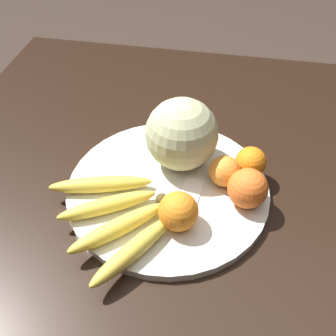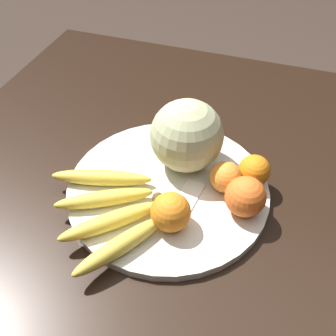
% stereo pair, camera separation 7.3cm
% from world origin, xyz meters
% --- Properties ---
extents(kitchen_table, '(1.24, 1.04, 0.77)m').
position_xyz_m(kitchen_table, '(0.00, 0.00, 0.66)').
color(kitchen_table, black).
rests_on(kitchen_table, ground_plane).
extents(fruit_bowl, '(0.40, 0.40, 0.02)m').
position_xyz_m(fruit_bowl, '(0.05, -0.02, 0.78)').
color(fruit_bowl, silver).
rests_on(fruit_bowl, kitchen_table).
extents(melon, '(0.15, 0.15, 0.15)m').
position_xyz_m(melon, '(0.12, -0.04, 0.86)').
color(melon, '#B2B789').
rests_on(melon, fruit_bowl).
extents(banana_bunch, '(0.26, 0.26, 0.03)m').
position_xyz_m(banana_bunch, '(-0.05, 0.06, 0.80)').
color(banana_bunch, '#473819').
rests_on(banana_bunch, fruit_bowl).
extents(orange_front_left, '(0.06, 0.06, 0.06)m').
position_xyz_m(orange_front_left, '(0.08, -0.13, 0.81)').
color(orange_front_left, orange).
rests_on(orange_front_left, fruit_bowl).
extents(orange_front_right, '(0.07, 0.07, 0.07)m').
position_xyz_m(orange_front_right, '(0.04, -0.17, 0.82)').
color(orange_front_right, orange).
rests_on(orange_front_right, fruit_bowl).
extents(orange_mid_center, '(0.06, 0.06, 0.06)m').
position_xyz_m(orange_mid_center, '(0.11, -0.18, 0.81)').
color(orange_mid_center, orange).
rests_on(orange_mid_center, fruit_bowl).
extents(orange_back_left, '(0.07, 0.07, 0.07)m').
position_xyz_m(orange_back_left, '(-0.04, -0.06, 0.82)').
color(orange_back_left, orange).
rests_on(orange_back_left, fruit_bowl).
extents(produce_tag, '(0.10, 0.05, 0.00)m').
position_xyz_m(produce_tag, '(0.03, -0.07, 0.78)').
color(produce_tag, white).
rests_on(produce_tag, fruit_bowl).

